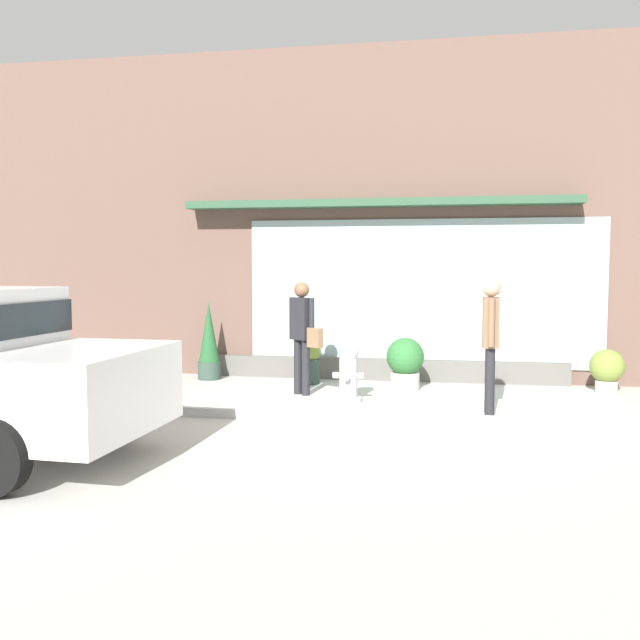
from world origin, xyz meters
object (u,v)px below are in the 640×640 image
fire_hydrant (348,372)px  potted_plant_window_right (405,362)px  potted_plant_window_center (607,369)px  potted_plant_doorstep (308,359)px  potted_plant_trailing_edge (209,342)px  pedestrian_passerby (491,334)px  pedestrian_with_handbag (303,329)px

fire_hydrant → potted_plant_window_right: size_ratio=1.04×
potted_plant_window_center → potted_plant_doorstep: potted_plant_doorstep is taller
potted_plant_trailing_edge → potted_plant_window_center: (6.26, -0.15, -0.25)m
pedestrian_passerby → pedestrian_with_handbag: bearing=72.6°
potted_plant_window_center → potted_plant_window_right: bearing=-175.2°
pedestrian_with_handbag → potted_plant_window_center: size_ratio=2.51×
potted_plant_trailing_edge → potted_plant_window_right: size_ratio=1.61×
potted_plant_trailing_edge → potted_plant_doorstep: potted_plant_trailing_edge is taller
potted_plant_window_right → potted_plant_window_center: potted_plant_window_right is taller
potted_plant_trailing_edge → potted_plant_window_center: size_ratio=1.95×
pedestrian_passerby → potted_plant_trailing_edge: (-4.46, 1.95, -0.41)m
potted_plant_trailing_edge → potted_plant_window_right: bearing=-6.9°
fire_hydrant → pedestrian_with_handbag: pedestrian_with_handbag is taller
potted_plant_trailing_edge → potted_plant_window_center: potted_plant_trailing_edge is taller
fire_hydrant → potted_plant_doorstep: bearing=122.3°
potted_plant_window_right → potted_plant_trailing_edge: bearing=173.1°
fire_hydrant → pedestrian_with_handbag: (-0.73, 0.38, 0.55)m
potted_plant_doorstep → fire_hydrant: bearing=-57.7°
potted_plant_window_right → pedestrian_passerby: bearing=-53.0°
pedestrian_with_handbag → potted_plant_doorstep: 1.11m
potted_plant_window_center → fire_hydrant: bearing=-160.4°
potted_plant_trailing_edge → pedestrian_with_handbag: bearing=-30.7°
fire_hydrant → potted_plant_doorstep: (-0.84, 1.33, -0.02)m
fire_hydrant → potted_plant_trailing_edge: (-2.56, 1.47, 0.20)m
pedestrian_with_handbag → potted_plant_window_right: pedestrian_with_handbag is taller
fire_hydrant → pedestrian_with_handbag: 0.99m
fire_hydrant → potted_plant_trailing_edge: potted_plant_trailing_edge is taller
pedestrian_with_handbag → potted_plant_window_center: 4.57m
potted_plant_trailing_edge → potted_plant_doorstep: size_ratio=1.73×
potted_plant_window_right → potted_plant_window_center: 2.99m
fire_hydrant → potted_plant_window_center: 3.93m
fire_hydrant → pedestrian_passerby: size_ratio=0.48×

